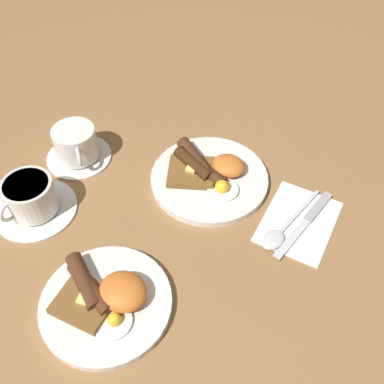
{
  "coord_description": "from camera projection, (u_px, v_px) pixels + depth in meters",
  "views": [
    {
      "loc": [
        -0.31,
        0.57,
        0.7
      ],
      "look_at": [
        0.0,
        0.06,
        0.03
      ],
      "focal_mm": 42.0,
      "sensor_mm": 36.0,
      "label": 1
    }
  ],
  "objects": [
    {
      "name": "breakfast_plate_far",
      "position": [
        105.0,
        299.0,
        0.75
      ],
      "size": [
        0.22,
        0.22,
        0.05
      ],
      "color": "silver",
      "rests_on": "ground_plane"
    },
    {
      "name": "spoon",
      "position": [
        278.0,
        234.0,
        0.85
      ],
      "size": [
        0.05,
        0.19,
        0.01
      ],
      "rotation": [
        0.0,
        0.0,
        1.41
      ],
      "color": "silver",
      "rests_on": "napkin"
    },
    {
      "name": "ground_plane",
      "position": [
        209.0,
        181.0,
        0.95
      ],
      "size": [
        3.0,
        3.0,
        0.0
      ],
      "primitive_type": "plane",
      "color": "olive"
    },
    {
      "name": "breakfast_plate_near",
      "position": [
        208.0,
        175.0,
        0.94
      ],
      "size": [
        0.25,
        0.25,
        0.05
      ],
      "color": "silver",
      "rests_on": "ground_plane"
    },
    {
      "name": "teacup_far",
      "position": [
        31.0,
        199.0,
        0.87
      ],
      "size": [
        0.17,
        0.17,
        0.08
      ],
      "color": "silver",
      "rests_on": "ground_plane"
    },
    {
      "name": "knife",
      "position": [
        307.0,
        220.0,
        0.87
      ],
      "size": [
        0.04,
        0.2,
        0.01
      ],
      "rotation": [
        0.0,
        0.0,
        1.45
      ],
      "color": "silver",
      "rests_on": "napkin"
    },
    {
      "name": "napkin",
      "position": [
        298.0,
        223.0,
        0.88
      ],
      "size": [
        0.14,
        0.18,
        0.01
      ],
      "primitive_type": "cube",
      "rotation": [
        0.0,
        0.0,
        0.07
      ],
      "color": "white",
      "rests_on": "ground_plane"
    },
    {
      "name": "teacup_near",
      "position": [
        76.0,
        146.0,
        0.97
      ],
      "size": [
        0.14,
        0.14,
        0.08
      ],
      "color": "silver",
      "rests_on": "ground_plane"
    }
  ]
}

